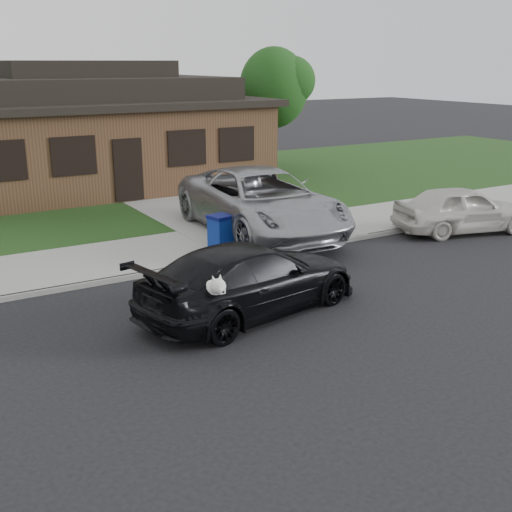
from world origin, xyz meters
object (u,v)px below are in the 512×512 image
minivan (261,202)px  white_compact (463,209)px  sedan (250,279)px  recycling_bin (221,232)px

minivan → white_compact: 5.84m
sedan → white_compact: sedan is taller
minivan → recycling_bin: 1.94m
white_compact → recycling_bin: bearing=91.8°
minivan → recycling_bin: (-1.70, -0.81, -0.45)m
sedan → minivan: (3.11, 4.73, 0.33)m
minivan → white_compact: size_ratio=1.59×
white_compact → recycling_bin: (-6.98, 1.66, -0.11)m
recycling_bin → white_compact: bearing=-26.2°
sedan → white_compact: bearing=-86.6°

